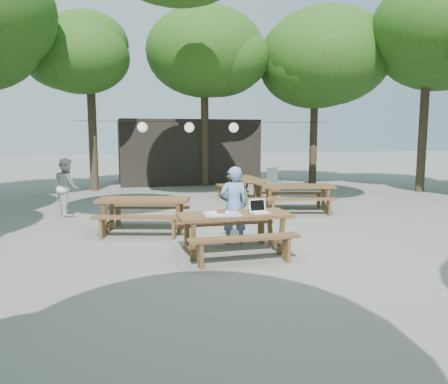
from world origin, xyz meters
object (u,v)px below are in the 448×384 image
main_picnic_table (234,233)px  plastic_chair (274,184)px  picnic_table_nw (144,215)px  woman (234,205)px  second_person (67,187)px

main_picnic_table → plastic_chair: 9.07m
picnic_table_nw → woman: woman is taller
picnic_table_nw → plastic_chair: 7.96m
plastic_chair → picnic_table_nw: bearing=-139.3°
second_person → plastic_chair: (7.21, 3.30, -0.51)m
main_picnic_table → plastic_chair: (3.96, 8.16, -0.13)m
plastic_chair → second_person: bearing=-162.2°
main_picnic_table → second_person: 5.86m
picnic_table_nw → woman: bearing=-27.4°
main_picnic_table → woman: size_ratio=1.30×
main_picnic_table → woman: woman is taller
main_picnic_table → picnic_table_nw: size_ratio=0.89×
woman → second_person: 5.37m
woman → plastic_chair: (3.74, 7.40, -0.51)m
main_picnic_table → picnic_table_nw: 2.70m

